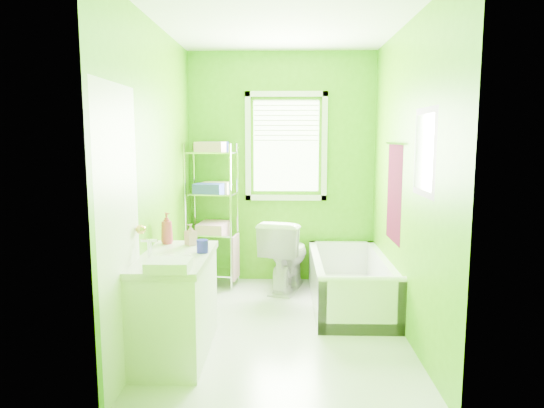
{
  "coord_description": "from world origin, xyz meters",
  "views": [
    {
      "loc": [
        0.03,
        -4.07,
        1.66
      ],
      "look_at": [
        -0.08,
        0.25,
        1.06
      ],
      "focal_mm": 32.0,
      "sensor_mm": 36.0,
      "label": 1
    }
  ],
  "objects_px": {
    "toilet": "(286,254)",
    "wire_shelf_unit": "(214,199)",
    "vanity": "(175,301)",
    "bathtub": "(350,289)"
  },
  "relations": [
    {
      "from": "toilet",
      "to": "vanity",
      "type": "bearing_deg",
      "value": 77.58
    },
    {
      "from": "bathtub",
      "to": "wire_shelf_unit",
      "type": "relative_size",
      "value": 0.98
    },
    {
      "from": "bathtub",
      "to": "vanity",
      "type": "xyz_separation_m",
      "value": [
        -1.48,
        -1.11,
        0.25
      ]
    },
    {
      "from": "bathtub",
      "to": "toilet",
      "type": "xyz_separation_m",
      "value": [
        -0.64,
        0.5,
        0.23
      ]
    },
    {
      "from": "vanity",
      "to": "bathtub",
      "type": "bearing_deg",
      "value": 36.84
    },
    {
      "from": "vanity",
      "to": "wire_shelf_unit",
      "type": "bearing_deg",
      "value": 88.21
    },
    {
      "from": "toilet",
      "to": "wire_shelf_unit",
      "type": "height_order",
      "value": "wire_shelf_unit"
    },
    {
      "from": "wire_shelf_unit",
      "to": "toilet",
      "type": "bearing_deg",
      "value": -8.57
    },
    {
      "from": "toilet",
      "to": "wire_shelf_unit",
      "type": "bearing_deg",
      "value": 6.7
    },
    {
      "from": "bathtub",
      "to": "toilet",
      "type": "height_order",
      "value": "toilet"
    }
  ]
}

